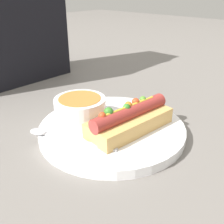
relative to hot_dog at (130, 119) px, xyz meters
name	(u,v)px	position (x,y,z in m)	size (l,w,h in m)	color
ground_plane	(112,133)	(-0.01, 0.04, -0.04)	(4.00, 4.00, 0.00)	slate
dinner_plate	(112,129)	(-0.01, 0.04, -0.03)	(0.29, 0.29, 0.02)	white
hot_dog	(130,119)	(0.00, 0.00, 0.00)	(0.18, 0.09, 0.06)	tan
soup_bowl	(80,109)	(-0.04, 0.09, 0.01)	(0.10, 0.10, 0.05)	white
spoon	(54,136)	(-0.11, 0.08, -0.02)	(0.08, 0.17, 0.01)	#B7B7BC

